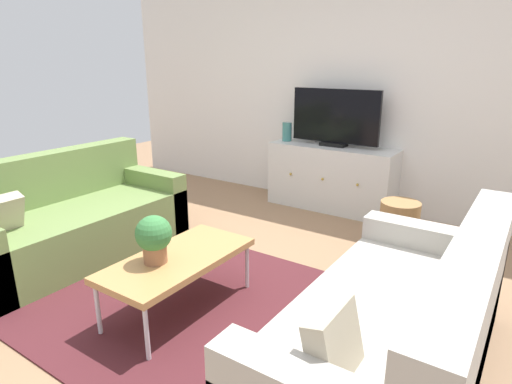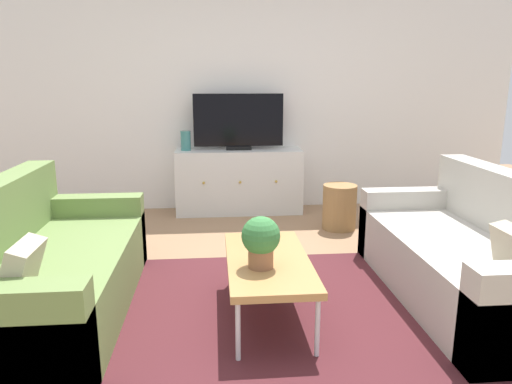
{
  "view_description": "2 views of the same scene",
  "coord_description": "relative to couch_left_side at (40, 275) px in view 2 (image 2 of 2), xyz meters",
  "views": [
    {
      "loc": [
        1.85,
        -2.06,
        1.63
      ],
      "look_at": [
        0.0,
        0.67,
        0.61
      ],
      "focal_mm": 29.98,
      "sensor_mm": 36.0,
      "label": 1
    },
    {
      "loc": [
        -0.33,
        -2.99,
        1.48
      ],
      "look_at": [
        0.0,
        0.67,
        0.61
      ],
      "focal_mm": 33.14,
      "sensor_mm": 36.0,
      "label": 2
    }
  ],
  "objects": [
    {
      "name": "tv_console",
      "position": [
        1.39,
        2.37,
        0.07
      ],
      "size": [
        1.41,
        0.47,
        0.72
      ],
      "color": "silver",
      "rests_on": "ground_plane"
    },
    {
      "name": "wall_back",
      "position": [
        1.44,
        2.65,
        1.06
      ],
      "size": [
        6.4,
        0.12,
        2.7
      ],
      "primitive_type": "cube",
      "color": "white",
      "rests_on": "ground_plane"
    },
    {
      "name": "potted_plant",
      "position": [
        1.37,
        -0.27,
        0.28
      ],
      "size": [
        0.23,
        0.23,
        0.31
      ],
      "color": "#936042",
      "rests_on": "coffee_table"
    },
    {
      "name": "wicker_basket",
      "position": [
        2.37,
        1.65,
        -0.06
      ],
      "size": [
        0.34,
        0.34,
        0.45
      ],
      "primitive_type": "cylinder",
      "color": "#9E7547",
      "rests_on": "ground_plane"
    },
    {
      "name": "ground_plane",
      "position": [
        1.44,
        0.1,
        -0.29
      ],
      "size": [
        10.0,
        10.0,
        0.0
      ],
      "primitive_type": "plane",
      "color": "#997251"
    },
    {
      "name": "couch_left_side",
      "position": [
        0.0,
        0.0,
        0.0
      ],
      "size": [
        0.88,
        1.86,
        0.86
      ],
      "color": "olive",
      "rests_on": "ground_plane"
    },
    {
      "name": "couch_right_side",
      "position": [
        2.88,
        0.0,
        0.0
      ],
      "size": [
        0.88,
        1.86,
        0.86
      ],
      "color": "#B2ADA3",
      "rests_on": "ground_plane"
    },
    {
      "name": "flat_screen_tv",
      "position": [
        1.39,
        2.39,
        0.74
      ],
      "size": [
        1.0,
        0.16,
        0.62
      ],
      "color": "black",
      "rests_on": "tv_console"
    },
    {
      "name": "glass_vase",
      "position": [
        0.8,
        2.37,
        0.54
      ],
      "size": [
        0.11,
        0.11,
        0.22
      ],
      "primitive_type": "cylinder",
      "color": "teal",
      "rests_on": "tv_console"
    },
    {
      "name": "area_rug",
      "position": [
        1.44,
        -0.05,
        -0.28
      ],
      "size": [
        2.5,
        1.9,
        0.01
      ],
      "primitive_type": "cube",
      "color": "#4C1E23",
      "rests_on": "ground_plane"
    },
    {
      "name": "coffee_table",
      "position": [
        1.43,
        -0.13,
        0.08
      ],
      "size": [
        0.51,
        1.05,
        0.4
      ],
      "color": "#B7844C",
      "rests_on": "ground_plane"
    }
  ]
}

